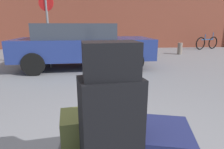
{
  "coord_description": "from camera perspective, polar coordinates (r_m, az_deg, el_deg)",
  "views": [
    {
      "loc": [
        -0.23,
        -1.37,
        1.38
      ],
      "look_at": [
        0.0,
        1.2,
        0.69
      ],
      "focal_mm": 29.99,
      "sensor_mm": 36.0,
      "label": 1
    }
  ],
  "objects": [
    {
      "name": "suitcase_black_rear_right",
      "position": [
        1.38,
        -0.43,
        -15.09
      ],
      "size": [
        0.47,
        0.35,
        0.69
      ],
      "primitive_type": "cube",
      "rotation": [
        0.0,
        0.0,
        0.21
      ],
      "color": "black",
      "rests_on": "luggage_cart"
    },
    {
      "name": "suitcase_navy_front_left",
      "position": [
        1.68,
        13.88,
        -18.9
      ],
      "size": [
        0.61,
        0.59,
        0.23
      ],
      "primitive_type": "cube",
      "rotation": [
        0.0,
        0.0,
        -0.25
      ],
      "color": "#191E47",
      "rests_on": "luggage_cart"
    },
    {
      "name": "duffel_bag_olive_rear_left",
      "position": [
        1.77,
        -4.85,
        -15.59
      ],
      "size": [
        0.66,
        0.42,
        0.28
      ],
      "primitive_type": "cube",
      "rotation": [
        0.0,
        0.0,
        0.14
      ],
      "color": "#4C5128",
      "rests_on": "luggage_cart"
    },
    {
      "name": "duffel_bag_black_topmost_pile",
      "position": [
        1.21,
        -0.47,
        4.4
      ],
      "size": [
        0.38,
        0.27,
        0.24
      ],
      "primitive_type": "cube",
      "rotation": [
        0.0,
        0.0,
        0.11
      ],
      "color": "black",
      "rests_on": "suitcase_black_rear_right"
    },
    {
      "name": "parked_car",
      "position": [
        6.24,
        -8.95,
        9.03
      ],
      "size": [
        4.37,
        2.07,
        1.42
      ],
      "color": "navy",
      "rests_on": "ground_plane"
    },
    {
      "name": "bicycle_leaning",
      "position": [
        12.3,
        26.95,
        8.61
      ],
      "size": [
        1.67,
        0.67,
        0.96
      ],
      "color": "black",
      "rests_on": "ground_plane"
    },
    {
      "name": "bollard_kerb_near",
      "position": [
        9.07,
        10.84,
        7.65
      ],
      "size": [
        0.22,
        0.22,
        0.55
      ],
      "primitive_type": "cylinder",
      "color": "#72665B",
      "rests_on": "ground_plane"
    },
    {
      "name": "bollard_kerb_mid",
      "position": [
        9.62,
        19.98,
        7.42
      ],
      "size": [
        0.22,
        0.22,
        0.55
      ],
      "primitive_type": "cylinder",
      "color": "#72665B",
      "rests_on": "ground_plane"
    },
    {
      "name": "no_parking_sign",
      "position": [
        6.48,
        -19.02,
        14.51
      ],
      "size": [
        0.48,
        0.16,
        2.29
      ],
      "color": "slate",
      "rests_on": "ground_plane"
    }
  ]
}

